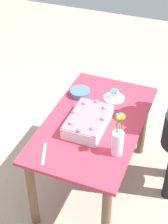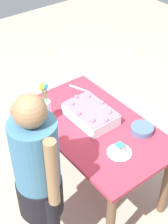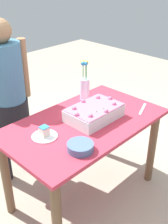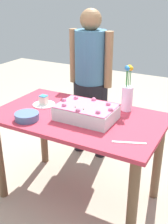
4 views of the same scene
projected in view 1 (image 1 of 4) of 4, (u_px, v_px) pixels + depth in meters
ground_plane at (93, 183)px, 3.24m from camera, size 8.00×8.00×0.00m
dining_table at (94, 134)px, 2.86m from camera, size 1.29×0.76×0.76m
sheet_cake at (88, 121)px, 2.68m from camera, size 0.43×0.28×0.13m
serving_plate_with_slice at (114, 96)px, 3.00m from camera, size 0.19×0.19×0.08m
cake_knife at (44, 154)px, 2.47m from camera, size 0.21×0.10×0.00m
flower_vase at (118, 140)px, 2.40m from camera, size 0.09×0.09×0.36m
fruit_bowl at (80, 93)px, 3.04m from camera, size 0.18×0.18×0.05m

